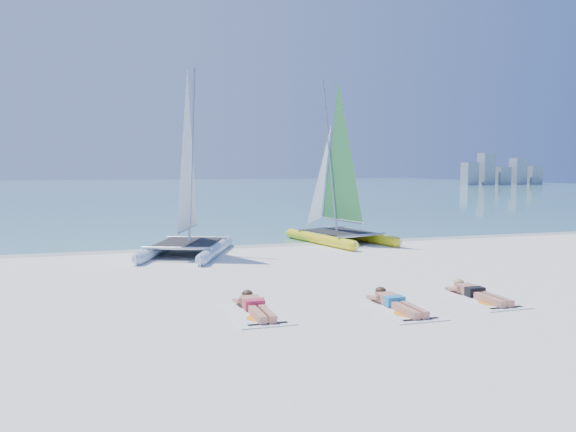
% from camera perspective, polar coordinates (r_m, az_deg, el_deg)
% --- Properties ---
extents(ground, '(140.00, 140.00, 0.00)m').
position_cam_1_polar(ground, '(14.45, 2.53, -5.74)').
color(ground, silver).
rests_on(ground, ground).
extents(sea, '(140.00, 115.00, 0.01)m').
position_cam_1_polar(sea, '(76.57, -13.51, 2.78)').
color(sea, '#74B2C2').
rests_on(sea, ground).
extents(wet_sand_strip, '(140.00, 1.40, 0.01)m').
position_cam_1_polar(wet_sand_strip, '(19.65, -2.86, -2.89)').
color(wet_sand_strip, beige).
rests_on(wet_sand_strip, ground).
extents(distant_skyline, '(14.00, 2.00, 5.00)m').
position_cam_1_polar(distant_skyline, '(95.40, 20.79, 4.15)').
color(distant_skyline, '#8F969D').
rests_on(distant_skyline, ground).
extents(catamaran_blue, '(3.58, 4.90, 6.05)m').
position_cam_1_polar(catamaran_blue, '(17.53, -10.17, 2.01)').
color(catamaran_blue, '#ACC0E3').
rests_on(catamaran_blue, ground).
extents(catamaran_yellow, '(3.09, 4.93, 6.11)m').
position_cam_1_polar(catamaran_yellow, '(20.48, 4.65, 2.81)').
color(catamaran_yellow, yellow).
rests_on(catamaran_yellow, ground).
extents(towel_a, '(1.00, 1.85, 0.02)m').
position_cam_1_polar(towel_a, '(10.44, -3.14, -9.86)').
color(towel_a, white).
rests_on(towel_a, ground).
extents(sunbather_a, '(0.37, 1.73, 0.26)m').
position_cam_1_polar(sunbather_a, '(10.59, -3.40, -9.03)').
color(sunbather_a, tan).
rests_on(sunbather_a, towel_a).
extents(towel_b, '(1.00, 1.85, 0.02)m').
position_cam_1_polar(towel_b, '(10.90, 11.31, -9.30)').
color(towel_b, white).
rests_on(towel_b, ground).
extents(sunbather_b, '(0.37, 1.73, 0.26)m').
position_cam_1_polar(sunbather_b, '(11.04, 10.84, -8.53)').
color(sunbather_b, tan).
rests_on(sunbather_b, towel_b).
extents(towel_c, '(1.00, 1.85, 0.02)m').
position_cam_1_polar(towel_c, '(12.15, 19.08, -8.00)').
color(towel_c, white).
rests_on(towel_c, ground).
extents(sunbather_c, '(0.37, 1.73, 0.26)m').
position_cam_1_polar(sunbather_c, '(12.28, 18.56, -7.33)').
color(sunbather_c, tan).
rests_on(sunbather_c, towel_c).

